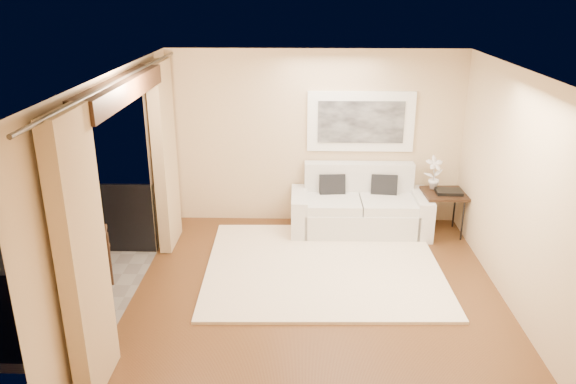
{
  "coord_description": "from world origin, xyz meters",
  "views": [
    {
      "loc": [
        -0.2,
        -5.9,
        3.56
      ],
      "look_at": [
        -0.38,
        0.9,
        1.05
      ],
      "focal_mm": 35.0,
      "sensor_mm": 36.0,
      "label": 1
    }
  ],
  "objects_px": {
    "balcony_chair_far": "(82,246)",
    "balcony_chair_near": "(73,273)",
    "sofa": "(359,208)",
    "bistro_table": "(77,244)",
    "orchid": "(434,173)",
    "ice_bucket": "(63,227)",
    "side_table": "(444,196)"
  },
  "relations": [
    {
      "from": "orchid",
      "to": "bistro_table",
      "type": "distance_m",
      "value": 5.11
    },
    {
      "from": "bistro_table",
      "to": "orchid",
      "type": "bearing_deg",
      "value": 24.59
    },
    {
      "from": "side_table",
      "to": "balcony_chair_far",
      "type": "xyz_separation_m",
      "value": [
        -4.82,
        -1.76,
        -0.04
      ]
    },
    {
      "from": "bistro_table",
      "to": "ice_bucket",
      "type": "xyz_separation_m",
      "value": [
        -0.16,
        0.06,
        0.18
      ]
    },
    {
      "from": "side_table",
      "to": "bistro_table",
      "type": "relative_size",
      "value": 0.82
    },
    {
      "from": "balcony_chair_far",
      "to": "balcony_chair_near",
      "type": "bearing_deg",
      "value": 109.1
    },
    {
      "from": "side_table",
      "to": "balcony_chair_far",
      "type": "relative_size",
      "value": 0.68
    },
    {
      "from": "balcony_chair_far",
      "to": "balcony_chair_near",
      "type": "relative_size",
      "value": 1.02
    },
    {
      "from": "sofa",
      "to": "bistro_table",
      "type": "height_order",
      "value": "sofa"
    },
    {
      "from": "orchid",
      "to": "bistro_table",
      "type": "relative_size",
      "value": 0.63
    },
    {
      "from": "balcony_chair_near",
      "to": "bistro_table",
      "type": "bearing_deg",
      "value": 94.0
    },
    {
      "from": "orchid",
      "to": "ice_bucket",
      "type": "relative_size",
      "value": 2.55
    },
    {
      "from": "orchid",
      "to": "sofa",
      "type": "bearing_deg",
      "value": -177.0
    },
    {
      "from": "orchid",
      "to": "balcony_chair_far",
      "type": "bearing_deg",
      "value": -157.78
    },
    {
      "from": "sofa",
      "to": "balcony_chair_far",
      "type": "xyz_separation_m",
      "value": [
        -3.57,
        -1.85,
        0.21
      ]
    },
    {
      "from": "balcony_chair_near",
      "to": "ice_bucket",
      "type": "xyz_separation_m",
      "value": [
        -0.28,
        0.51,
        0.33
      ]
    },
    {
      "from": "sofa",
      "to": "bistro_table",
      "type": "xyz_separation_m",
      "value": [
        -3.54,
        -2.07,
        0.34
      ]
    },
    {
      "from": "side_table",
      "to": "ice_bucket",
      "type": "distance_m",
      "value": 5.31
    },
    {
      "from": "side_table",
      "to": "balcony_chair_near",
      "type": "height_order",
      "value": "balcony_chair_near"
    },
    {
      "from": "sofa",
      "to": "bistro_table",
      "type": "bearing_deg",
      "value": -150.14
    },
    {
      "from": "balcony_chair_far",
      "to": "side_table",
      "type": "bearing_deg",
      "value": -153.57
    },
    {
      "from": "sofa",
      "to": "balcony_chair_far",
      "type": "distance_m",
      "value": 4.03
    },
    {
      "from": "balcony_chair_far",
      "to": "sofa",
      "type": "bearing_deg",
      "value": -146.21
    },
    {
      "from": "sofa",
      "to": "ice_bucket",
      "type": "bearing_deg",
      "value": -151.94
    },
    {
      "from": "bistro_table",
      "to": "ice_bucket",
      "type": "height_order",
      "value": "ice_bucket"
    },
    {
      "from": "side_table",
      "to": "balcony_chair_far",
      "type": "distance_m",
      "value": 5.13
    },
    {
      "from": "side_table",
      "to": "bistro_table",
      "type": "xyz_separation_m",
      "value": [
        -4.78,
        -1.97,
        0.09
      ]
    },
    {
      "from": "sofa",
      "to": "balcony_chair_near",
      "type": "relative_size",
      "value": 2.2
    },
    {
      "from": "sofa",
      "to": "balcony_chair_far",
      "type": "relative_size",
      "value": 2.15
    },
    {
      "from": "balcony_chair_near",
      "to": "side_table",
      "type": "bearing_deg",
      "value": 16.83
    },
    {
      "from": "orchid",
      "to": "balcony_chair_far",
      "type": "xyz_separation_m",
      "value": [
        -4.67,
        -1.91,
        -0.36
      ]
    },
    {
      "from": "bistro_table",
      "to": "side_table",
      "type": "bearing_deg",
      "value": 22.38
    }
  ]
}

